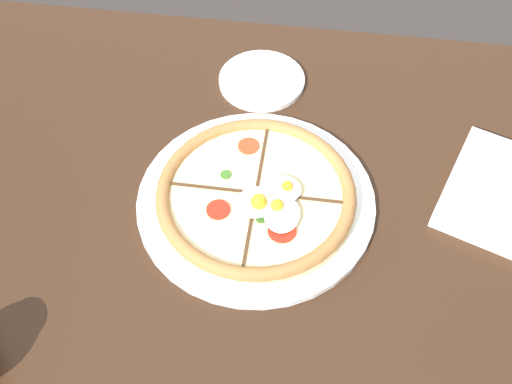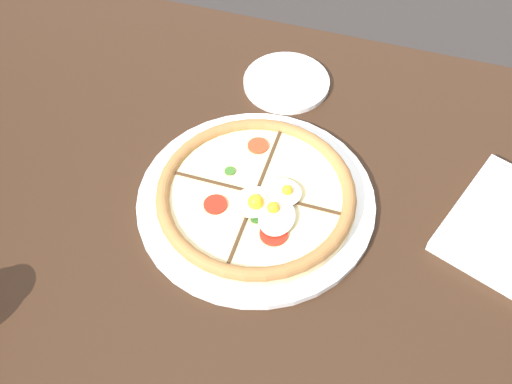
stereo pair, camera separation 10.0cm
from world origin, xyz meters
The scene contains 4 objects.
ground_plane centered at (0.00, 0.00, 0.00)m, with size 12.00×12.00×0.00m, color #2D2826.
dining_table centered at (0.00, 0.00, 0.63)m, with size 1.27×0.84×0.73m.
pizza centered at (0.05, -0.03, 0.75)m, with size 0.38×0.38×0.05m.
side_saucer centered at (0.02, 0.25, 0.73)m, with size 0.16×0.16×0.01m.
Camera 1 is at (0.14, -0.63, 1.55)m, focal length 45.00 mm.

